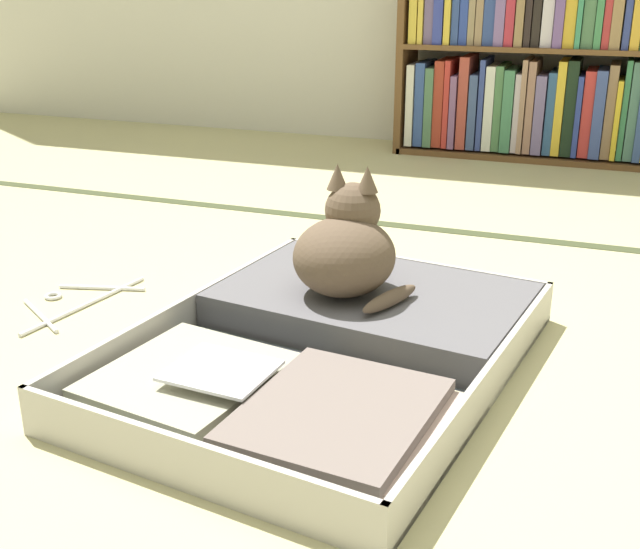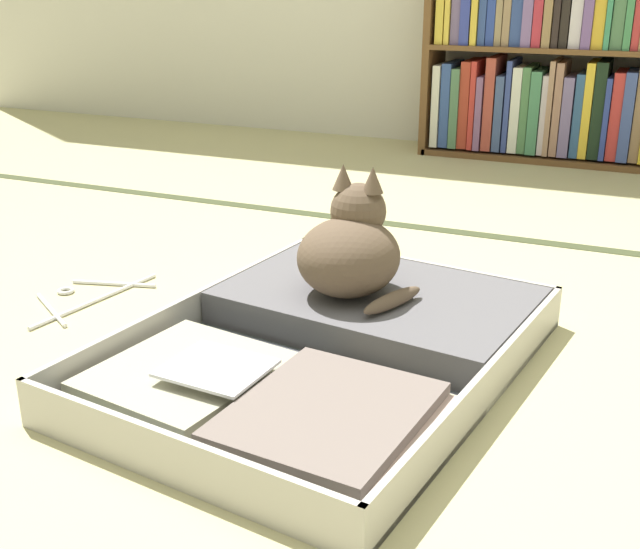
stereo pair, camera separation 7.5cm
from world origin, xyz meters
TOP-DOWN VIEW (x-y plane):
  - ground_plane at (0.00, 0.00)m, footprint 10.00×10.00m
  - tatami_border at (0.00, 1.11)m, footprint 4.80×0.05m
  - bookshelf at (0.16, 2.25)m, footprint 1.40×0.27m
  - open_suitcase at (-0.11, 0.19)m, footprint 0.78×0.98m
  - black_cat at (-0.14, 0.33)m, footprint 0.27×0.25m
  - clothes_hanger at (-0.79, 0.24)m, footprint 0.23×0.39m

SIDE VIEW (x-z plane):
  - ground_plane at x=0.00m, z-range 0.00..0.00m
  - tatami_border at x=0.00m, z-range 0.00..0.00m
  - clothes_hanger at x=-0.79m, z-range 0.00..0.01m
  - open_suitcase at x=-0.11m, z-range -0.01..0.08m
  - black_cat at x=-0.14m, z-range 0.05..0.32m
  - bookshelf at x=0.16m, z-range -0.03..0.86m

